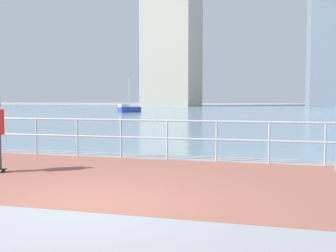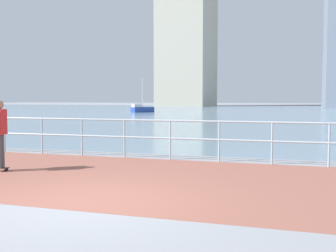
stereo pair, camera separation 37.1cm
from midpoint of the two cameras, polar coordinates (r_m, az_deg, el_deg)
The scene contains 6 objects.
ground at distance 46.22m, azimuth 11.07°, elevation 1.63°, with size 220.00×220.00×0.00m, color gray.
brick_paving at distance 9.09m, azimuth -5.87°, elevation -7.17°, with size 28.00×5.51×0.01m, color #935647.
harbor_water at distance 56.20m, azimuth 11.79°, elevation 2.00°, with size 180.00×88.00×0.00m, color #6B899E.
waterfront_railing at distance 11.57m, azimuth -1.03°, elevation -0.87°, with size 25.25×0.06×1.14m.
sailboat_ivory at distance 51.82m, azimuth -5.71°, elevation 2.37°, with size 2.45×3.07×4.28m.
tower_concrete at distance 97.26m, azimuth 0.60°, elevation 16.69°, with size 10.71×16.68×48.37m.
Camera 1 is at (3.02, -6.12, 1.74)m, focal length 43.85 mm.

